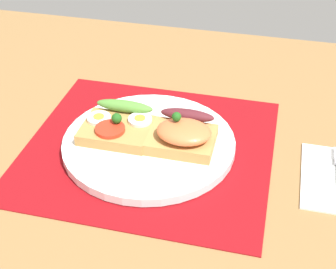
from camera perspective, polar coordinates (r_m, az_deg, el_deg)
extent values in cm
cube|color=olive|center=(76.81, -2.18, -2.56)|extent=(120.00, 90.00, 3.20)
cube|color=maroon|center=(75.73, -2.21, -1.53)|extent=(37.30, 34.80, 0.30)
cylinder|color=white|center=(75.23, -2.22, -1.03)|extent=(26.27, 26.27, 1.37)
cube|color=#B08143|center=(75.43, -6.01, 0.35)|extent=(10.47, 8.20, 1.74)
cylinder|color=red|center=(73.99, -6.72, 0.62)|extent=(4.50, 4.50, 0.60)
ellipsoid|color=#518A36|center=(77.93, -5.04, 3.29)|extent=(9.21, 2.20, 1.80)
sphere|color=#1E5919|center=(74.09, -6.02, 1.77)|extent=(1.60, 1.60, 1.60)
cylinder|color=white|center=(76.71, -7.99, 1.88)|extent=(3.70, 3.70, 0.50)
cylinder|color=yellow|center=(76.53, -8.01, 2.09)|extent=(1.67, 1.67, 0.16)
cylinder|color=white|center=(75.75, -3.25, 1.72)|extent=(3.70, 3.70, 0.50)
cylinder|color=yellow|center=(75.57, -3.26, 1.93)|extent=(1.67, 1.67, 0.16)
cube|color=#B18848|center=(73.04, 1.52, -0.75)|extent=(9.85, 7.88, 1.80)
ellipsoid|color=orange|center=(71.37, 1.86, 0.33)|extent=(8.07, 6.30, 2.38)
ellipsoid|color=#551D24|center=(75.47, 2.25, 2.26)|extent=(8.37, 2.20, 1.80)
sphere|color=#1E5919|center=(71.35, 1.04, 2.18)|extent=(1.40, 1.40, 1.40)
cube|color=#B7B7BC|center=(77.72, 18.73, -2.06)|extent=(0.32, 2.80, 0.32)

